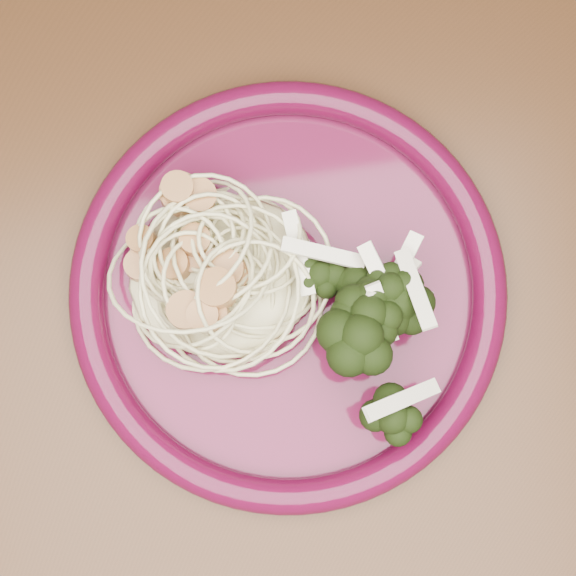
# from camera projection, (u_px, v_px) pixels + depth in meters

# --- Properties ---
(dining_table) EXTENTS (1.20, 0.80, 0.75)m
(dining_table) POSITION_uv_depth(u_px,v_px,m) (150.00, 372.00, 0.59)
(dining_table) COLOR #472814
(dining_table) RESTS_ON ground
(dinner_plate) EXTENTS (0.35, 0.35, 0.02)m
(dinner_plate) POSITION_uv_depth(u_px,v_px,m) (288.00, 290.00, 0.49)
(dinner_plate) COLOR #500E2A
(dinner_plate) RESTS_ON dining_table
(spaghetti_pile) EXTENTS (0.15, 0.14, 0.03)m
(spaghetti_pile) POSITION_uv_depth(u_px,v_px,m) (222.00, 272.00, 0.49)
(spaghetti_pile) COLOR beige
(spaghetti_pile) RESTS_ON dinner_plate
(scallop_cluster) EXTENTS (0.15, 0.15, 0.04)m
(scallop_cluster) POSITION_uv_depth(u_px,v_px,m) (217.00, 262.00, 0.45)
(scallop_cluster) COLOR #B98047
(scallop_cluster) RESTS_ON spaghetti_pile
(broccoli_pile) EXTENTS (0.13, 0.16, 0.05)m
(broccoli_pile) POSITION_uv_depth(u_px,v_px,m) (371.00, 306.00, 0.47)
(broccoli_pile) COLOR black
(broccoli_pile) RESTS_ON dinner_plate
(onion_garnish) EXTENTS (0.09, 0.10, 0.05)m
(onion_garnish) POSITION_uv_depth(u_px,v_px,m) (377.00, 299.00, 0.44)
(onion_garnish) COLOR white
(onion_garnish) RESTS_ON broccoli_pile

